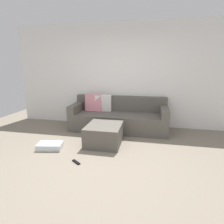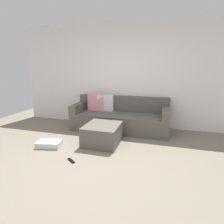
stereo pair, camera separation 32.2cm
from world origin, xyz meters
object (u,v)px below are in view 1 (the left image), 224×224
(couch_sectional, at_px, (118,117))
(remote_near_ottoman, at_px, (76,162))
(storage_bin, at_px, (50,146))
(ottoman, at_px, (104,134))

(couch_sectional, height_order, remote_near_ottoman, couch_sectional)
(couch_sectional, distance_m, storage_bin, 1.87)
(ottoman, height_order, remote_near_ottoman, ottoman)
(remote_near_ottoman, bearing_deg, ottoman, 107.85)
(ottoman, xyz_separation_m, remote_near_ottoman, (-0.28, -0.88, -0.20))
(couch_sectional, distance_m, ottoman, 1.02)
(couch_sectional, bearing_deg, storage_bin, -127.59)
(ottoman, distance_m, remote_near_ottoman, 0.95)
(couch_sectional, height_order, ottoman, couch_sectional)
(storage_bin, relative_size, remote_near_ottoman, 2.48)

